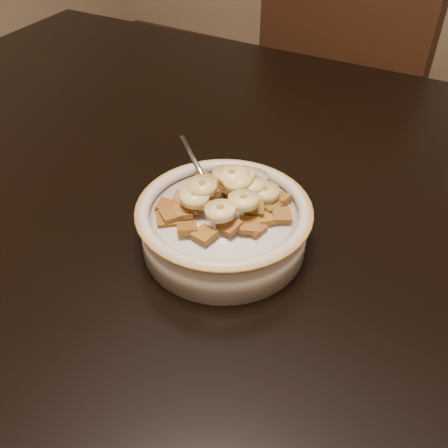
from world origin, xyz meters
The scene contains 47 objects.
table centered at (0.00, 0.00, 0.73)m, with size 1.40×0.90×0.04m, color black.
chair centered at (-0.13, 0.52, 0.52)m, with size 0.46×0.46×1.03m, color black.
cereal_bowl centered at (0.02, -0.11, 0.77)m, with size 0.18×0.18×0.04m, color beige.
milk centered at (0.02, -0.11, 0.79)m, with size 0.15×0.15×0.00m, color silver.
spoon centered at (0.00, -0.09, 0.80)m, with size 0.03×0.04×0.01m, color #AFB1C3.
cereal_square_0 centered at (-0.02, -0.15, 0.80)m, with size 0.02×0.02×0.01m, color brown.
cereal_square_1 centered at (0.07, -0.11, 0.80)m, with size 0.02×0.02×0.01m, color #97581A.
cereal_square_2 centered at (0.03, -0.08, 0.81)m, with size 0.02×0.02×0.01m, color #9A5F20.
cereal_square_3 centered at (0.07, -0.07, 0.80)m, with size 0.02×0.02×0.01m, color brown.
cereal_square_4 centered at (-0.02, -0.15, 0.80)m, with size 0.02×0.02×0.01m, color brown.
cereal_square_5 centered at (0.06, -0.09, 0.80)m, with size 0.02×0.02×0.01m, color brown.
cereal_square_6 centered at (0.08, -0.09, 0.80)m, with size 0.02×0.02×0.01m, color brown.
cereal_square_7 centered at (0.06, -0.07, 0.80)m, with size 0.02×0.02×0.01m, color brown.
cereal_square_8 centered at (-0.01, -0.08, 0.80)m, with size 0.02×0.02×0.01m, color #8E631A.
cereal_square_9 centered at (-0.01, -0.08, 0.80)m, with size 0.02×0.02×0.01m, color brown.
cereal_square_10 centered at (0.06, -0.11, 0.81)m, with size 0.02×0.02×0.01m, color brown.
cereal_square_11 centered at (0.07, -0.12, 0.80)m, with size 0.02×0.02×0.01m, color brown.
cereal_square_12 centered at (0.02, -0.09, 0.82)m, with size 0.02×0.02×0.01m, color brown.
cereal_square_13 centered at (0.03, -0.16, 0.80)m, with size 0.02×0.02×0.01m, color brown.
cereal_square_14 centered at (0.02, -0.09, 0.81)m, with size 0.02×0.02×0.01m, color brown.
cereal_square_15 centered at (-0.03, -0.14, 0.80)m, with size 0.02×0.02×0.01m, color brown.
cereal_square_16 centered at (-0.03, -0.08, 0.80)m, with size 0.02×0.02×0.01m, color brown.
cereal_square_17 centered at (-0.03, -0.12, 0.80)m, with size 0.02×0.02×0.01m, color brown.
cereal_square_18 centered at (-0.01, -0.13, 0.81)m, with size 0.02×0.02×0.01m, color #966133.
cereal_square_19 centered at (0.01, -0.16, 0.80)m, with size 0.02×0.02×0.01m, color brown.
cereal_square_20 centered at (0.01, -0.13, 0.81)m, with size 0.02×0.02×0.01m, color #97631C.
cereal_square_21 centered at (0.01, -0.07, 0.80)m, with size 0.02×0.02×0.01m, color brown.
cereal_square_22 centered at (0.00, -0.09, 0.81)m, with size 0.02×0.02×0.01m, color brown.
cereal_square_23 centered at (0.05, -0.14, 0.81)m, with size 0.02×0.02×0.01m, color #975F2D.
cereal_square_24 centered at (0.01, -0.06, 0.80)m, with size 0.02×0.02×0.01m, color brown.
cereal_square_25 centered at (0.00, -0.10, 0.81)m, with size 0.02×0.02×0.01m, color olive.
cereal_square_26 centered at (0.00, -0.11, 0.81)m, with size 0.02×0.02×0.01m, color brown.
cereal_square_27 centered at (0.03, -0.07, 0.80)m, with size 0.02×0.02×0.01m, color brown.
cereal_square_28 centered at (0.06, -0.07, 0.80)m, with size 0.02×0.02×0.01m, color brown.
cereal_square_29 centered at (0.06, -0.13, 0.81)m, with size 0.02×0.02×0.01m, color #985819.
cereal_square_30 centered at (-0.01, -0.14, 0.80)m, with size 0.02×0.02×0.01m, color #986120.
banana_slice_0 centered at (0.00, -0.07, 0.81)m, with size 0.03×0.03×0.01m, color #FFE18F.
banana_slice_1 centered at (0.00, -0.11, 0.82)m, with size 0.03×0.03×0.01m, color #D3B77C.
banana_slice_2 centered at (0.05, -0.12, 0.83)m, with size 0.03×0.03×0.01m, color #FEF38B.
banana_slice_3 centered at (0.04, -0.08, 0.82)m, with size 0.03×0.03×0.01m, color beige.
banana_slice_4 centered at (0.03, -0.09, 0.82)m, with size 0.03×0.03×0.01m, color tan.
banana_slice_5 centered at (0.02, -0.08, 0.82)m, with size 0.03×0.03×0.01m, color #FFD77D.
banana_slice_6 centered at (0.00, -0.13, 0.82)m, with size 0.03×0.03×0.01m, color #E7DD86.
banana_slice_7 centered at (0.03, -0.14, 0.82)m, with size 0.03×0.03×0.01m, color beige.
banana_slice_8 centered at (0.02, -0.08, 0.82)m, with size 0.03×0.03×0.01m, color #CDBC83.
banana_slice_9 centered at (0.05, -0.08, 0.81)m, with size 0.03×0.03×0.01m, color #CDBB7E.
banana_slice_10 centered at (0.03, -0.06, 0.81)m, with size 0.03×0.03×0.01m, color beige.
Camera 1 is at (0.23, -0.47, 1.13)m, focal length 40.00 mm.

